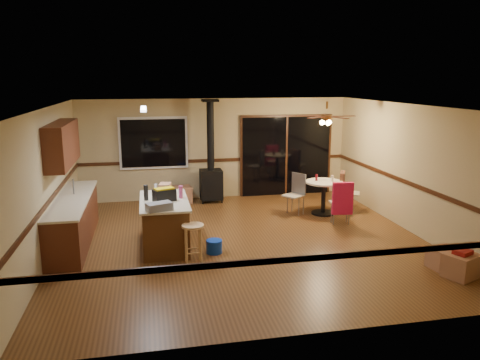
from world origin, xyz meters
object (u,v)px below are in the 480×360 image
object	(u,v)px
toolbox_black	(164,195)
chair_right	(343,187)
chair_left	(296,189)
bar_stool	(193,244)
toolbox_grey	(159,207)
chair_near	(342,198)
box_corner_b	(443,258)
box_corner_a	(461,265)
box_under_window	(181,195)
kitchen_island	(165,223)
wood_stove	(211,174)
dining_table	(324,192)
blue_bucket	(214,246)

from	to	relation	value
toolbox_black	chair_right	xyz separation A→B (m)	(4.24, 1.65, -0.41)
chair_left	toolbox_black	bearing A→B (deg)	-151.47
bar_stool	toolbox_grey	bearing A→B (deg)	154.61
bar_stool	chair_left	distance (m)	3.68
chair_near	box_corner_b	world-z (taller)	chair_near
box_corner_a	box_corner_b	bearing A→B (deg)	99.66
box_under_window	box_corner_b	bearing A→B (deg)	-51.82
kitchen_island	toolbox_grey	xyz separation A→B (m)	(-0.11, -0.68, 0.51)
toolbox_black	chair_near	size ratio (longest dim) A/B	0.57
chair_near	toolbox_black	bearing A→B (deg)	-170.38
toolbox_grey	box_corner_b	world-z (taller)	toolbox_grey
box_under_window	chair_right	bearing A→B (deg)	-22.36
kitchen_island	toolbox_grey	bearing A→B (deg)	-98.82
wood_stove	chair_left	xyz separation A→B (m)	(1.80, -1.45, -0.14)
chair_left	box_under_window	size ratio (longest dim) A/B	1.06
wood_stove	chair_right	xyz separation A→B (m)	(2.94, -1.48, -0.13)
chair_left	wood_stove	bearing A→B (deg)	141.04
wood_stove	chair_left	size ratio (longest dim) A/B	4.52
dining_table	chair_left	bearing A→B (deg)	165.56
wood_stove	blue_bucket	bearing A→B (deg)	-97.08
blue_bucket	dining_table	size ratio (longest dim) A/B	0.34
bar_stool	kitchen_island	bearing A→B (deg)	114.88
toolbox_black	bar_stool	xyz separation A→B (m)	(0.43, -0.86, -0.67)
kitchen_island	chair_right	size ratio (longest dim) A/B	2.40
chair_near	box_corner_a	size ratio (longest dim) A/B	1.39
kitchen_island	dining_table	xyz separation A→B (m)	(3.71, 1.44, 0.08)
toolbox_grey	chair_near	distance (m)	4.10
kitchen_island	bar_stool	world-z (taller)	kitchen_island
toolbox_grey	dining_table	size ratio (longest dim) A/B	0.50
chair_left	chair_right	world-z (taller)	same
bar_stool	box_corner_a	xyz separation A→B (m)	(4.13, -1.40, -0.15)
box_corner_a	toolbox_black	bearing A→B (deg)	153.62
dining_table	box_corner_a	distance (m)	3.90
box_corner_a	chair_near	bearing A→B (deg)	105.16
bar_stool	box_corner_b	size ratio (longest dim) A/B	1.59
wood_stove	toolbox_black	xyz separation A→B (m)	(-1.29, -3.13, 0.28)
chair_right	box_corner_a	distance (m)	3.95
kitchen_island	chair_near	world-z (taller)	chair_near
wood_stove	chair_left	distance (m)	2.31
wood_stove	box_corner_a	xyz separation A→B (m)	(3.27, -5.39, -0.54)
box_under_window	bar_stool	bearing A→B (deg)	-91.27
box_corner_b	toolbox_grey	bearing A→B (deg)	164.53
toolbox_grey	bar_stool	bearing A→B (deg)	-25.39
box_corner_a	kitchen_island	bearing A→B (deg)	152.85
toolbox_grey	chair_left	size ratio (longest dim) A/B	0.77
box_under_window	toolbox_black	bearing A→B (deg)	-99.24
bar_stool	chair_left	xyz separation A→B (m)	(2.66, 2.54, 0.25)
chair_left	box_corner_a	distance (m)	4.23
toolbox_black	chair_left	xyz separation A→B (m)	(3.09, 1.68, -0.42)
toolbox_grey	blue_bucket	xyz separation A→B (m)	(0.96, 0.15, -0.85)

